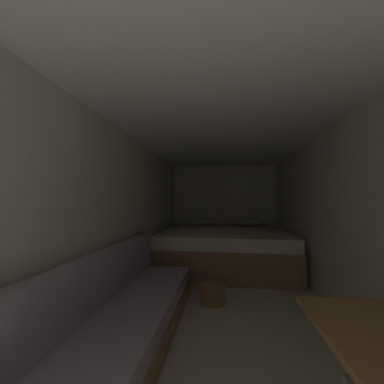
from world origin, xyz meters
The scene contains 8 objects.
ground_plane centered at (0.00, 2.03, 0.00)m, with size 7.49×7.49×0.00m, color beige.
wall_back centered at (0.00, 4.80, 1.00)m, with size 2.40×0.05×2.00m, color beige.
wall_left centered at (-1.17, 2.03, 1.00)m, with size 0.05×5.49×2.00m, color beige.
wall_right centered at (1.17, 2.03, 1.00)m, with size 0.05×5.49×2.00m, color beige.
ceiling_slab centered at (0.00, 2.03, 2.02)m, with size 2.40×5.49×0.05m, color white.
bed centered at (0.00, 3.76, 0.34)m, with size 2.18×1.96×0.83m.
sofa_left centered at (-0.84, 1.19, 0.23)m, with size 0.68×2.81×0.75m.
wicker_basket centered at (-0.14, 2.26, 0.10)m, with size 0.31×0.31×0.21m.
Camera 1 is at (-0.01, -0.50, 1.19)m, focal length 21.60 mm.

